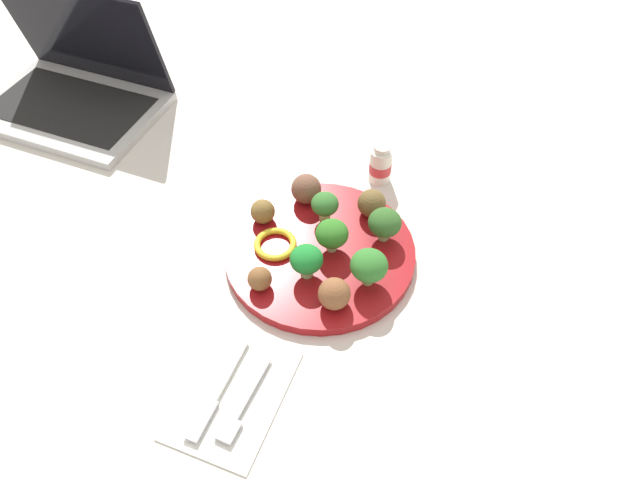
# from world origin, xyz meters

# --- Properties ---
(ground_plane) EXTENTS (4.00, 4.00, 0.00)m
(ground_plane) POSITION_xyz_m (0.00, 0.00, 0.00)
(ground_plane) COLOR silver
(plate) EXTENTS (0.28, 0.28, 0.02)m
(plate) POSITION_xyz_m (0.00, 0.00, 0.01)
(plate) COLOR maroon
(plate) RESTS_ON ground_plane
(broccoli_floret_back_left) EXTENTS (0.05, 0.05, 0.05)m
(broccoli_floret_back_left) POSITION_xyz_m (0.05, -0.00, 0.05)
(broccoli_floret_back_left) COLOR #9ACF81
(broccoli_floret_back_left) RESTS_ON plate
(broccoli_floret_center) EXTENTS (0.04, 0.04, 0.05)m
(broccoli_floret_center) POSITION_xyz_m (-0.06, -0.02, 0.05)
(broccoli_floret_center) COLOR #A9CF7C
(broccoli_floret_center) RESTS_ON plate
(broccoli_floret_mid_left) EXTENTS (0.05, 0.05, 0.05)m
(broccoli_floret_mid_left) POSITION_xyz_m (-0.01, 0.02, 0.05)
(broccoli_floret_mid_left) COLOR #A5B778
(broccoli_floret_mid_left) RESTS_ON plate
(broccoli_floret_front_left) EXTENTS (0.05, 0.05, 0.06)m
(broccoli_floret_front_left) POSITION_xyz_m (0.03, 0.08, 0.05)
(broccoli_floret_front_left) COLOR #98B768
(broccoli_floret_front_left) RESTS_ON plate
(broccoli_floret_near_rim) EXTENTS (0.05, 0.05, 0.05)m
(broccoli_floret_near_rim) POSITION_xyz_m (-0.06, 0.08, 0.05)
(broccoli_floret_near_rim) COLOR #96B971
(broccoli_floret_near_rim) RESTS_ON plate
(meatball_mid_right) EXTENTS (0.05, 0.05, 0.05)m
(meatball_mid_right) POSITION_xyz_m (-0.09, -0.06, 0.04)
(meatball_mid_right) COLOR brown
(meatball_mid_right) RESTS_ON plate
(meatball_back_left) EXTENTS (0.04, 0.04, 0.04)m
(meatball_back_left) POSITION_xyz_m (-0.10, 0.05, 0.04)
(meatball_back_left) COLOR brown
(meatball_back_left) RESTS_ON plate
(meatball_near_rim) EXTENTS (0.04, 0.04, 0.04)m
(meatball_near_rim) POSITION_xyz_m (-0.02, -0.10, 0.03)
(meatball_near_rim) COLOR brown
(meatball_near_rim) RESTS_ON plate
(meatball_back_right) EXTENTS (0.04, 0.04, 0.04)m
(meatball_back_right) POSITION_xyz_m (0.08, 0.05, 0.04)
(meatball_back_right) COLOR brown
(meatball_back_right) RESTS_ON plate
(meatball_front_right) EXTENTS (0.03, 0.03, 0.03)m
(meatball_front_right) POSITION_xyz_m (0.09, -0.05, 0.03)
(meatball_front_right) COLOR brown
(meatball_front_right) RESTS_ON plate
(pepper_ring_far_rim) EXTENTS (0.07, 0.07, 0.01)m
(pepper_ring_far_rim) POSITION_xyz_m (0.02, -0.06, 0.02)
(pepper_ring_far_rim) COLOR yellow
(pepper_ring_far_rim) RESTS_ON plate
(napkin) EXTENTS (0.17, 0.12, 0.01)m
(napkin) POSITION_xyz_m (0.25, -0.02, 0.00)
(napkin) COLOR white
(napkin) RESTS_ON ground_plane
(fork) EXTENTS (0.12, 0.02, 0.01)m
(fork) POSITION_xyz_m (0.26, -0.00, 0.01)
(fork) COLOR silver
(fork) RESTS_ON napkin
(knife) EXTENTS (0.15, 0.02, 0.01)m
(knife) POSITION_xyz_m (0.26, -0.04, 0.01)
(knife) COLOR white
(knife) RESTS_ON napkin
(yogurt_bottle) EXTENTS (0.04, 0.04, 0.07)m
(yogurt_bottle) POSITION_xyz_m (-0.19, 0.03, 0.03)
(yogurt_bottle) COLOR white
(yogurt_bottle) RESTS_ON ground_plane
(laptop) EXTENTS (0.23, 0.32, 0.21)m
(laptop) POSITION_xyz_m (-0.18, -0.56, 0.04)
(laptop) COLOR #BDBDBD
(laptop) RESTS_ON ground_plane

